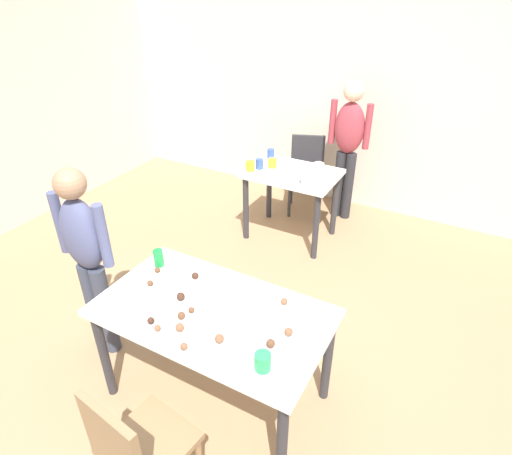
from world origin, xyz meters
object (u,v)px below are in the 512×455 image
(soda_can, at_px, (159,258))
(pitcher_far, at_px, (308,177))
(mixing_bowl, at_px, (217,319))
(person_girl_near, at_px, (86,251))
(person_adult_far, at_px, (348,140))
(chair_near_table, at_px, (135,447))
(chair_far_table, at_px, (307,169))
(dining_table_far, at_px, (292,184))
(dining_table_near, at_px, (213,321))

(soda_can, xyz_separation_m, pitcher_far, (0.40, 1.63, 0.04))
(mixing_bowl, bearing_deg, person_girl_near, 177.45)
(person_adult_far, relative_size, mixing_bowl, 8.46)
(chair_near_table, relative_size, person_adult_far, 0.56)
(mixing_bowl, bearing_deg, pitcher_far, 97.76)
(person_adult_far, bearing_deg, chair_far_table, -178.46)
(dining_table_far, distance_m, chair_near_table, 2.91)
(person_adult_far, bearing_deg, mixing_bowl, -85.93)
(chair_near_table, xyz_separation_m, person_adult_far, (-0.16, 3.55, 0.43))
(chair_far_table, bearing_deg, dining_table_far, -79.96)
(dining_table_near, height_order, chair_far_table, chair_far_table)
(person_girl_near, relative_size, soda_can, 12.08)
(dining_table_far, bearing_deg, person_girl_near, -104.18)
(dining_table_near, relative_size, chair_near_table, 1.61)
(chair_far_table, bearing_deg, person_girl_near, -98.49)
(dining_table_near, distance_m, pitcher_far, 1.86)
(dining_table_near, relative_size, chair_far_table, 1.61)
(chair_near_table, xyz_separation_m, mixing_bowl, (0.04, 0.69, 0.29))
(dining_table_near, xyz_separation_m, dining_table_far, (-0.44, 2.10, -0.04))
(dining_table_near, distance_m, soda_can, 0.62)
(dining_table_near, xyz_separation_m, person_adult_far, (-0.11, 2.78, 0.27))
(pitcher_far, bearing_deg, person_adult_far, 86.50)
(pitcher_far, bearing_deg, dining_table_near, -84.78)
(dining_table_far, distance_m, pitcher_far, 0.44)
(person_adult_far, height_order, soda_can, person_adult_far)
(dining_table_near, distance_m, dining_table_far, 2.14)
(mixing_bowl, distance_m, soda_can, 0.72)
(dining_table_far, height_order, person_girl_near, person_girl_near)
(soda_can, height_order, pitcher_far, pitcher_far)
(chair_far_table, relative_size, soda_can, 7.13)
(mixing_bowl, xyz_separation_m, soda_can, (-0.66, 0.29, 0.02))
(soda_can, bearing_deg, person_girl_near, -149.49)
(chair_near_table, xyz_separation_m, person_girl_near, (-1.03, 0.73, 0.38))
(dining_table_near, xyz_separation_m, pitcher_far, (-0.17, 1.84, 0.19))
(dining_table_far, height_order, chair_far_table, chair_far_table)
(chair_far_table, distance_m, mixing_bowl, 2.94)
(mixing_bowl, bearing_deg, dining_table_near, 138.04)
(dining_table_near, bearing_deg, person_girl_near, -177.85)
(dining_table_far, relative_size, pitcher_far, 4.40)
(person_girl_near, height_order, soda_can, person_girl_near)
(soda_can, distance_m, pitcher_far, 1.68)
(mixing_bowl, bearing_deg, dining_table_far, 103.76)
(dining_table_far, bearing_deg, soda_can, -93.93)
(mixing_bowl, height_order, soda_can, soda_can)
(dining_table_far, distance_m, person_girl_near, 2.21)
(person_girl_near, relative_size, mixing_bowl, 8.09)
(chair_near_table, xyz_separation_m, pitcher_far, (-0.22, 2.61, 0.36))
(dining_table_near, xyz_separation_m, chair_near_table, (0.05, -0.77, -0.16))
(dining_table_far, height_order, person_adult_far, person_adult_far)
(dining_table_far, bearing_deg, mixing_bowl, -76.24)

